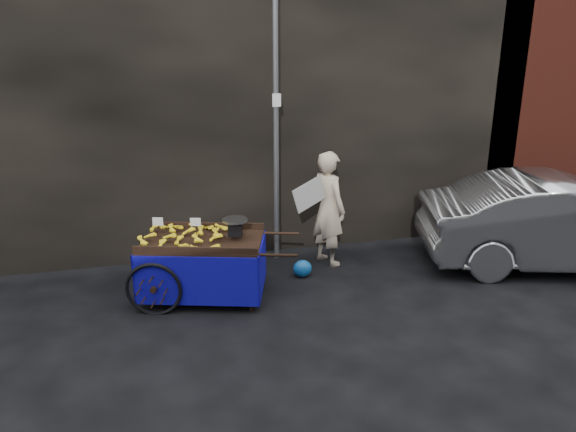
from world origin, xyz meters
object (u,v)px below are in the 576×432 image
object	(u,v)px
plastic_bag	(302,269)
parked_car	(565,223)
banana_cart	(198,246)
vendor	(328,208)

from	to	relation	value
plastic_bag	parked_car	world-z (taller)	parked_car
banana_cart	vendor	bearing A→B (deg)	35.17
parked_car	plastic_bag	bearing A→B (deg)	97.91
banana_cart	plastic_bag	bearing A→B (deg)	26.54
banana_cart	parked_car	distance (m)	5.27
banana_cart	plastic_bag	size ratio (longest dim) A/B	8.38
vendor	parked_car	xyz separation A→B (m)	(3.31, -0.95, -0.19)
plastic_bag	parked_car	distance (m)	3.88
vendor	parked_car	bearing A→B (deg)	-129.88
plastic_bag	vendor	bearing A→B (deg)	38.86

